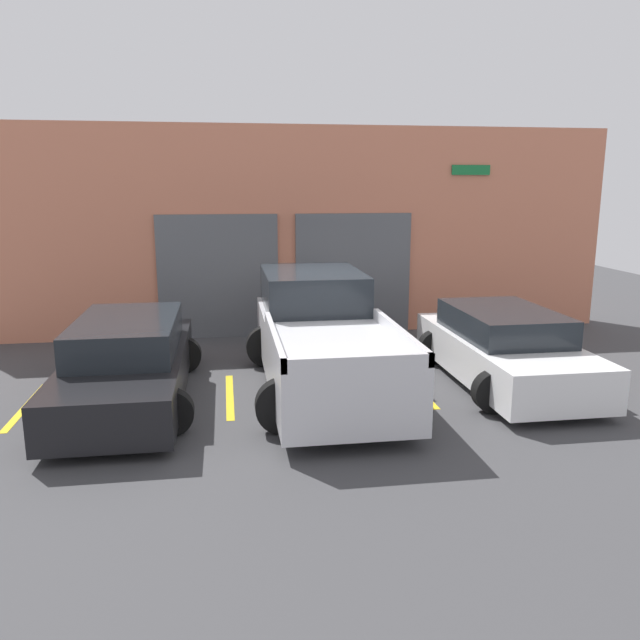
{
  "coord_description": "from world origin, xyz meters",
  "views": [
    {
      "loc": [
        -1.56,
        -10.81,
        3.34
      ],
      "look_at": [
        0.0,
        -0.63,
        1.1
      ],
      "focal_mm": 35.0,
      "sensor_mm": 36.0,
      "label": 1
    }
  ],
  "objects": [
    {
      "name": "parking_stripe_left",
      "position": [
        -1.55,
        -1.13,
        0.0
      ],
      "size": [
        0.12,
        2.2,
        0.01
      ],
      "primitive_type": "cube",
      "color": "gold",
      "rests_on": "ground"
    },
    {
      "name": "parking_stripe_right",
      "position": [
        4.66,
        -1.13,
        0.0
      ],
      "size": [
        0.12,
        2.2,
        0.01
      ],
      "primitive_type": "cube",
      "color": "gold",
      "rests_on": "ground"
    },
    {
      "name": "parking_stripe_centre",
      "position": [
        1.55,
        -1.13,
        0.0
      ],
      "size": [
        0.12,
        2.2,
        0.01
      ],
      "primitive_type": "cube",
      "color": "gold",
      "rests_on": "ground"
    },
    {
      "name": "ground_plane",
      "position": [
        0.0,
        0.0,
        0.0
      ],
      "size": [
        28.0,
        28.0,
        0.0
      ],
      "primitive_type": "plane",
      "color": "#3D3D3F"
    },
    {
      "name": "sedan_white",
      "position": [
        3.1,
        -1.11,
        0.6
      ],
      "size": [
        2.16,
        4.27,
        1.27
      ],
      "color": "white",
      "rests_on": "ground"
    },
    {
      "name": "shophouse_building",
      "position": [
        -0.0,
        3.29,
        2.28
      ],
      "size": [
        14.55,
        0.68,
        4.61
      ],
      "color": "#D17A5B",
      "rests_on": "ground"
    },
    {
      "name": "parking_stripe_far_left",
      "position": [
        -4.66,
        -1.13,
        0.0
      ],
      "size": [
        0.12,
        2.2,
        0.01
      ],
      "primitive_type": "cube",
      "color": "gold",
      "rests_on": "ground"
    },
    {
      "name": "pickup_truck",
      "position": [
        0.0,
        -0.83,
        0.84
      ],
      "size": [
        2.44,
        5.26,
        1.81
      ],
      "color": "silver",
      "rests_on": "ground"
    },
    {
      "name": "sedan_side",
      "position": [
        -3.1,
        -1.1,
        0.62
      ],
      "size": [
        2.13,
        4.75,
        1.31
      ],
      "color": "black",
      "rests_on": "ground"
    }
  ]
}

